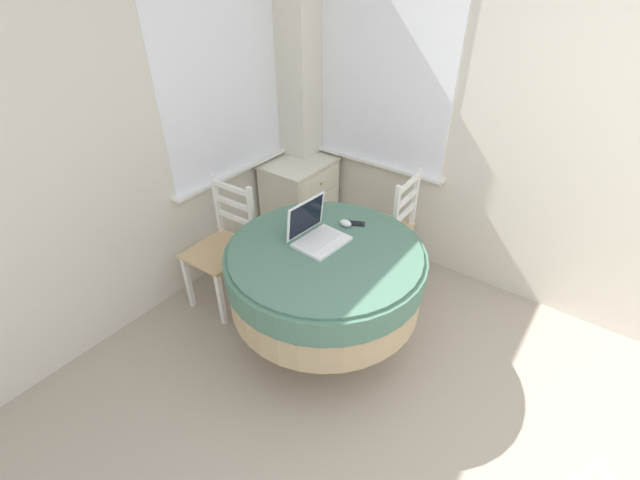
{
  "coord_description": "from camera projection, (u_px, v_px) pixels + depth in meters",
  "views": [
    {
      "loc": [
        -1.05,
        0.37,
        2.21
      ],
      "look_at": [
        0.76,
        1.7,
        0.68
      ],
      "focal_mm": 24.0,
      "sensor_mm": 36.0,
      "label": 1
    }
  ],
  "objects": [
    {
      "name": "cell_phone",
      "position": [
        357.0,
        223.0,
        2.72
      ],
      "size": [
        0.09,
        0.11,
        0.01
      ],
      "color": "black",
      "rests_on": "round_dining_table"
    },
    {
      "name": "laptop",
      "position": [
        316.0,
        233.0,
        2.54
      ],
      "size": [
        0.32,
        0.29,
        0.25
      ],
      "color": "white",
      "rests_on": "round_dining_table"
    },
    {
      "name": "dining_chair_near_back_window",
      "position": [
        224.0,
        248.0,
        3.05
      ],
      "size": [
        0.45,
        0.4,
        0.92
      ],
      "color": "tan",
      "rests_on": "ground_plane"
    },
    {
      "name": "corner_cabinet",
      "position": [
        300.0,
        200.0,
        3.81
      ],
      "size": [
        0.6,
        0.48,
        0.73
      ],
      "color": "silver",
      "rests_on": "ground_plane"
    },
    {
      "name": "dining_chair_near_right_window",
      "position": [
        385.0,
        228.0,
        3.26
      ],
      "size": [
        0.4,
        0.45,
        0.92
      ],
      "color": "tan",
      "rests_on": "ground_plane"
    },
    {
      "name": "round_dining_table",
      "position": [
        325.0,
        272.0,
        2.6
      ],
      "size": [
        1.2,
        1.2,
        0.76
      ],
      "color": "#4C3D2D",
      "rests_on": "ground_plane"
    },
    {
      "name": "corner_room_shell",
      "position": [
        345.0,
        136.0,
        2.58
      ],
      "size": [
        4.13,
        4.63,
        2.55
      ],
      "color": "beige",
      "rests_on": "ground_plane"
    },
    {
      "name": "computer_mouse",
      "position": [
        346.0,
        223.0,
        2.7
      ],
      "size": [
        0.05,
        0.08,
        0.04
      ],
      "color": "white",
      "rests_on": "round_dining_table"
    }
  ]
}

